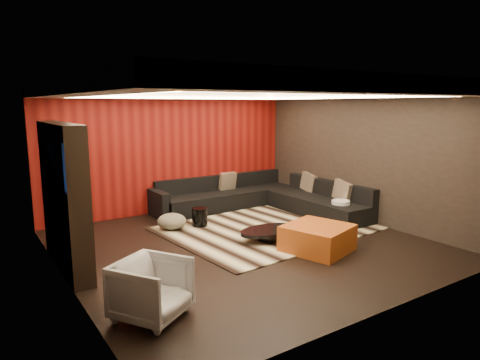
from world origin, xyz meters
TOP-DOWN VIEW (x-y plane):
  - floor at (0.00, 0.00)m, footprint 6.00×6.00m
  - ceiling at (0.00, 0.00)m, footprint 6.00×6.00m
  - wall_back at (0.00, 3.01)m, footprint 6.00×0.02m
  - wall_left at (-3.01, 0.00)m, footprint 0.02×6.00m
  - wall_right at (3.01, 0.00)m, footprint 0.02×6.00m
  - red_feature_wall at (0.00, 2.97)m, footprint 5.98×0.05m
  - soffit_back at (0.00, 2.70)m, footprint 6.00×0.60m
  - soffit_front at (0.00, -2.70)m, footprint 6.00×0.60m
  - soffit_left at (-2.70, 0.00)m, footprint 0.60×4.80m
  - soffit_right at (2.70, 0.00)m, footprint 0.60×4.80m
  - cove_back at (0.00, 2.36)m, footprint 4.80×0.08m
  - cove_front at (0.00, -2.36)m, footprint 4.80×0.08m
  - cove_left at (-2.36, 0.00)m, footprint 0.08×4.80m
  - cove_right at (2.36, 0.00)m, footprint 0.08×4.80m
  - tv_surround at (-2.85, 0.60)m, footprint 0.30×2.00m
  - tv_screen at (-2.69, 0.60)m, footprint 0.04×1.30m
  - tv_shelf at (-2.69, 0.60)m, footprint 0.04×1.60m
  - rug at (0.98, 0.56)m, footprint 4.23×3.31m
  - coffee_table at (0.50, -0.06)m, footprint 1.20×1.20m
  - drum_stool at (-0.13, 1.44)m, footprint 0.35×0.35m
  - striped_pouf at (-0.70, 1.54)m, footprint 0.70×0.70m
  - white_side_table at (2.49, 0.07)m, footprint 0.44×0.44m
  - orange_ottoman at (0.85, -0.95)m, footprint 1.25×1.25m
  - armchair at (-2.39, -1.59)m, footprint 1.04×1.05m
  - sectional_sofa at (1.73, 1.86)m, footprint 3.65×3.50m
  - throw_pillows at (2.30, 1.46)m, footprint 1.79×2.75m

SIDE VIEW (x-z plane):
  - floor at x=0.00m, z-range -0.02..0.00m
  - rug at x=0.98m, z-range 0.00..0.02m
  - coffee_table at x=0.50m, z-range 0.02..0.22m
  - striped_pouf at x=-0.70m, z-range 0.02..0.33m
  - drum_stool at x=-0.13m, z-range 0.02..0.39m
  - orange_ottoman at x=0.85m, z-range 0.00..0.44m
  - white_side_table at x=2.49m, z-range 0.00..0.48m
  - sectional_sofa at x=1.73m, z-range -0.11..0.64m
  - armchair at x=-2.39m, z-range 0.00..0.70m
  - throw_pillows at x=2.30m, z-range 0.37..0.87m
  - tv_shelf at x=-2.69m, z-range 0.68..0.72m
  - tv_surround at x=-2.85m, z-range 0.00..2.20m
  - wall_back at x=0.00m, z-range 0.00..2.80m
  - wall_left at x=-3.01m, z-range 0.00..2.80m
  - wall_right at x=3.01m, z-range 0.00..2.80m
  - red_feature_wall at x=0.00m, z-range 0.01..2.79m
  - tv_screen at x=-2.69m, z-range 1.05..1.85m
  - cove_back at x=0.00m, z-range 2.58..2.62m
  - cove_front at x=0.00m, z-range 2.58..2.62m
  - cove_left at x=-2.36m, z-range 2.58..2.62m
  - cove_right at x=2.36m, z-range 2.58..2.62m
  - soffit_back at x=0.00m, z-range 2.58..2.80m
  - soffit_front at x=0.00m, z-range 2.58..2.80m
  - soffit_left at x=-2.70m, z-range 2.58..2.80m
  - soffit_right at x=2.70m, z-range 2.58..2.80m
  - ceiling at x=0.00m, z-range 2.80..2.82m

